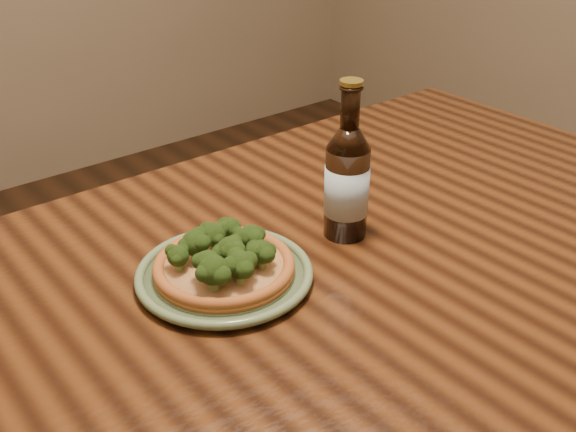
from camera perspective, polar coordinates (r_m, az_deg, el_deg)
table at (r=1.07m, az=1.79°, el=-8.39°), size 1.60×0.90×0.75m
plate at (r=0.99m, az=-5.40°, el=-4.93°), size 0.26×0.26×0.02m
pizza at (r=0.97m, az=-5.44°, el=-3.95°), size 0.21×0.21×0.07m
beer_bottle at (r=1.06m, az=5.01°, el=2.98°), size 0.07×0.07×0.26m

